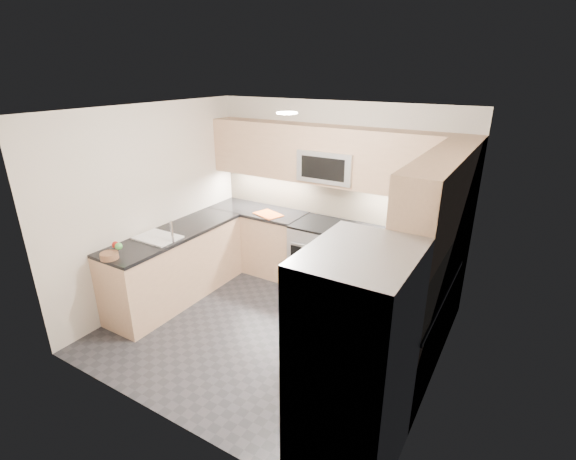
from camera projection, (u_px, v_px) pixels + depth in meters
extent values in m
cube|color=#26272C|center=(273.00, 330.00, 4.92)|extent=(3.60, 3.20, 0.00)
cube|color=beige|center=(269.00, 111.00, 4.01)|extent=(3.60, 3.20, 0.02)
cube|color=beige|center=(335.00, 195.00, 5.74)|extent=(3.60, 0.02, 2.50)
cube|color=beige|center=(157.00, 297.00, 3.18)|extent=(3.60, 0.02, 2.50)
cube|color=beige|center=(153.00, 205.00, 5.32)|extent=(0.02, 3.20, 2.50)
cube|color=beige|center=(446.00, 271.00, 3.60)|extent=(0.02, 3.20, 2.50)
cube|color=tan|center=(259.00, 240.00, 6.31)|extent=(1.42, 0.60, 0.90)
cube|color=tan|center=(400.00, 274.00, 5.27)|extent=(1.42, 0.60, 0.90)
cube|color=tan|center=(407.00, 330.00, 4.15)|extent=(0.60, 1.70, 0.90)
cube|color=tan|center=(176.00, 267.00, 5.47)|extent=(0.60, 2.00, 0.90)
cube|color=black|center=(258.00, 211.00, 6.14)|extent=(1.42, 0.63, 0.04)
cube|color=black|center=(404.00, 240.00, 5.10)|extent=(1.42, 0.63, 0.04)
cube|color=black|center=(412.00, 288.00, 3.98)|extent=(0.63, 1.70, 0.04)
cube|color=black|center=(173.00, 233.00, 5.30)|extent=(0.63, 2.00, 0.04)
cube|color=tan|center=(331.00, 156.00, 5.39)|extent=(3.60, 0.35, 0.75)
cube|color=tan|center=(441.00, 196.00, 3.69)|extent=(0.35, 1.95, 0.75)
cube|color=tan|center=(334.00, 199.00, 5.75)|extent=(3.60, 0.01, 0.51)
cube|color=tan|center=(454.00, 257.00, 3.98)|extent=(0.01, 2.30, 0.51)
cube|color=#A9ACB1|center=(322.00, 256.00, 5.77)|extent=(0.76, 0.65, 0.91)
cube|color=black|center=(323.00, 225.00, 5.60)|extent=(0.76, 0.65, 0.03)
cube|color=black|center=(311.00, 265.00, 5.51)|extent=(0.62, 0.02, 0.45)
cylinder|color=#B2B5BA|center=(311.00, 247.00, 5.39)|extent=(0.60, 0.02, 0.02)
cube|color=#A8ABB0|center=(329.00, 165.00, 5.42)|extent=(0.76, 0.40, 0.40)
cube|color=black|center=(322.00, 169.00, 5.25)|extent=(0.60, 0.01, 0.28)
cube|color=#A1A3A9|center=(354.00, 366.00, 2.97)|extent=(0.70, 0.90, 1.80)
cylinder|color=#B2B5BA|center=(297.00, 357.00, 2.99)|extent=(0.02, 0.02, 1.20)
cylinder|color=#B2B5BA|center=(319.00, 332.00, 3.28)|extent=(0.02, 0.02, 1.20)
cube|color=white|center=(158.00, 243.00, 5.11)|extent=(0.52, 0.38, 0.16)
cylinder|color=silver|center=(172.00, 232.00, 4.92)|extent=(0.03, 0.03, 0.28)
cylinder|color=#67AB49|center=(422.00, 235.00, 4.96)|extent=(0.38, 0.38, 0.17)
cube|color=#EA5916|center=(268.00, 214.00, 5.91)|extent=(0.46, 0.39, 0.01)
cylinder|color=#906143|center=(109.00, 256.00, 4.54)|extent=(0.25, 0.25, 0.07)
sphere|color=#AC1B13|center=(115.00, 245.00, 4.62)|extent=(0.08, 0.08, 0.08)
sphere|color=#4DB04B|center=(119.00, 246.00, 4.58)|extent=(0.08, 0.08, 0.08)
cube|color=white|center=(307.00, 259.00, 5.46)|extent=(0.17, 0.05, 0.32)
cube|color=#344890|center=(323.00, 263.00, 5.35)|extent=(0.16, 0.03, 0.29)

